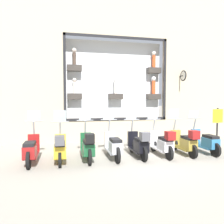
{
  "coord_description": "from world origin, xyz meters",
  "views": [
    {
      "loc": [
        -6.87,
        2.54,
        2.02
      ],
      "look_at": [
        1.73,
        0.63,
        1.52
      ],
      "focal_mm": 35.0,
      "sensor_mm": 36.0,
      "label": 1
    }
  ],
  "objects_px": {
    "scooter_teal_0": "(206,142)",
    "scooter_olive_1": "(185,142)",
    "scooter_black_3": "(139,144)",
    "scooter_green_5": "(88,147)",
    "scooter_white_2": "(163,143)",
    "scooter_silver_4": "(114,146)",
    "scooter_yellow_6": "(60,148)",
    "shop_sign_post": "(217,127)",
    "scooter_red_7": "(31,150)"
  },
  "relations": [
    {
      "from": "scooter_white_2",
      "to": "scooter_silver_4",
      "type": "xyz_separation_m",
      "value": [
        0.07,
        1.77,
        -0.03
      ]
    },
    {
      "from": "scooter_black_3",
      "to": "scooter_silver_4",
      "type": "bearing_deg",
      "value": 85.65
    },
    {
      "from": "scooter_olive_1",
      "to": "scooter_red_7",
      "type": "xyz_separation_m",
      "value": [
        0.07,
        5.31,
        -0.03
      ]
    },
    {
      "from": "scooter_black_3",
      "to": "scooter_red_7",
      "type": "height_order",
      "value": "scooter_red_7"
    },
    {
      "from": "scooter_black_3",
      "to": "scooter_green_5",
      "type": "distance_m",
      "value": 1.77
    },
    {
      "from": "scooter_teal_0",
      "to": "scooter_black_3",
      "type": "xyz_separation_m",
      "value": [
        -0.06,
        2.66,
        0.04
      ]
    },
    {
      "from": "scooter_white_2",
      "to": "scooter_silver_4",
      "type": "relative_size",
      "value": 0.99
    },
    {
      "from": "shop_sign_post",
      "to": "scooter_yellow_6",
      "type": "bearing_deg",
      "value": 95.78
    },
    {
      "from": "scooter_white_2",
      "to": "scooter_silver_4",
      "type": "bearing_deg",
      "value": 87.8
    },
    {
      "from": "scooter_black_3",
      "to": "scooter_green_5",
      "type": "height_order",
      "value": "scooter_green_5"
    },
    {
      "from": "scooter_white_2",
      "to": "scooter_black_3",
      "type": "xyz_separation_m",
      "value": [
        0.0,
        0.89,
        0.0
      ]
    },
    {
      "from": "scooter_yellow_6",
      "to": "scooter_white_2",
      "type": "bearing_deg",
      "value": -89.94
    },
    {
      "from": "shop_sign_post",
      "to": "scooter_teal_0",
      "type": "bearing_deg",
      "value": 121.09
    },
    {
      "from": "scooter_teal_0",
      "to": "scooter_black_3",
      "type": "height_order",
      "value": "scooter_black_3"
    },
    {
      "from": "scooter_teal_0",
      "to": "scooter_white_2",
      "type": "xyz_separation_m",
      "value": [
        -0.06,
        1.77,
        0.04
      ]
    },
    {
      "from": "scooter_teal_0",
      "to": "scooter_olive_1",
      "type": "height_order",
      "value": "scooter_olive_1"
    },
    {
      "from": "scooter_green_5",
      "to": "scooter_black_3",
      "type": "bearing_deg",
      "value": -90.14
    },
    {
      "from": "scooter_olive_1",
      "to": "shop_sign_post",
      "type": "xyz_separation_m",
      "value": [
        0.63,
        -1.83,
        0.44
      ]
    },
    {
      "from": "scooter_white_2",
      "to": "scooter_red_7",
      "type": "distance_m",
      "value": 4.43
    },
    {
      "from": "scooter_olive_1",
      "to": "scooter_green_5",
      "type": "bearing_deg",
      "value": 89.93
    },
    {
      "from": "scooter_silver_4",
      "to": "scooter_yellow_6",
      "type": "distance_m",
      "value": 1.77
    },
    {
      "from": "scooter_white_2",
      "to": "scooter_black_3",
      "type": "bearing_deg",
      "value": 89.97
    },
    {
      "from": "scooter_silver_4",
      "to": "scooter_yellow_6",
      "type": "height_order",
      "value": "scooter_silver_4"
    },
    {
      "from": "scooter_green_5",
      "to": "scooter_white_2",
      "type": "bearing_deg",
      "value": -90.1
    },
    {
      "from": "scooter_olive_1",
      "to": "scooter_white_2",
      "type": "relative_size",
      "value": 1.0
    },
    {
      "from": "scooter_olive_1",
      "to": "scooter_silver_4",
      "type": "height_order",
      "value": "scooter_silver_4"
    },
    {
      "from": "scooter_teal_0",
      "to": "scooter_red_7",
      "type": "relative_size",
      "value": 1.0
    },
    {
      "from": "scooter_black_3",
      "to": "scooter_green_5",
      "type": "xyz_separation_m",
      "value": [
        0.0,
        1.77,
        0.01
      ]
    },
    {
      "from": "scooter_silver_4",
      "to": "scooter_red_7",
      "type": "distance_m",
      "value": 2.66
    },
    {
      "from": "scooter_olive_1",
      "to": "scooter_green_5",
      "type": "height_order",
      "value": "scooter_olive_1"
    },
    {
      "from": "scooter_white_2",
      "to": "scooter_red_7",
      "type": "relative_size",
      "value": 1.0
    },
    {
      "from": "scooter_silver_4",
      "to": "scooter_green_5",
      "type": "distance_m",
      "value": 0.89
    },
    {
      "from": "scooter_silver_4",
      "to": "scooter_yellow_6",
      "type": "bearing_deg",
      "value": 92.32
    },
    {
      "from": "scooter_olive_1",
      "to": "scooter_black_3",
      "type": "distance_m",
      "value": 1.77
    },
    {
      "from": "scooter_olive_1",
      "to": "scooter_white_2",
      "type": "bearing_deg",
      "value": 90.04
    },
    {
      "from": "scooter_black_3",
      "to": "scooter_silver_4",
      "type": "height_order",
      "value": "scooter_silver_4"
    },
    {
      "from": "scooter_white_2",
      "to": "scooter_red_7",
      "type": "xyz_separation_m",
      "value": [
        0.07,
        4.43,
        -0.03
      ]
    },
    {
      "from": "scooter_white_2",
      "to": "shop_sign_post",
      "type": "bearing_deg",
      "value": -76.93
    },
    {
      "from": "scooter_yellow_6",
      "to": "shop_sign_post",
      "type": "distance_m",
      "value": 6.3
    },
    {
      "from": "scooter_teal_0",
      "to": "scooter_olive_1",
      "type": "bearing_deg",
      "value": 94.0
    },
    {
      "from": "scooter_white_2",
      "to": "scooter_teal_0",
      "type": "bearing_deg",
      "value": -87.97
    },
    {
      "from": "shop_sign_post",
      "to": "scooter_black_3",
      "type": "bearing_deg",
      "value": 99.92
    },
    {
      "from": "scooter_silver_4",
      "to": "scooter_yellow_6",
      "type": "relative_size",
      "value": 1.01
    },
    {
      "from": "scooter_silver_4",
      "to": "scooter_green_5",
      "type": "height_order",
      "value": "scooter_silver_4"
    },
    {
      "from": "scooter_teal_0",
      "to": "scooter_black_3",
      "type": "distance_m",
      "value": 2.66
    },
    {
      "from": "scooter_olive_1",
      "to": "scooter_yellow_6",
      "type": "xyz_separation_m",
      "value": [
        -0.0,
        4.43,
        -0.01
      ]
    },
    {
      "from": "scooter_olive_1",
      "to": "scooter_black_3",
      "type": "height_order",
      "value": "scooter_olive_1"
    },
    {
      "from": "scooter_yellow_6",
      "to": "shop_sign_post",
      "type": "bearing_deg",
      "value": -84.22
    },
    {
      "from": "scooter_black_3",
      "to": "scooter_green_5",
      "type": "bearing_deg",
      "value": 89.86
    },
    {
      "from": "scooter_silver_4",
      "to": "scooter_red_7",
      "type": "bearing_deg",
      "value": 90.03
    }
  ]
}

